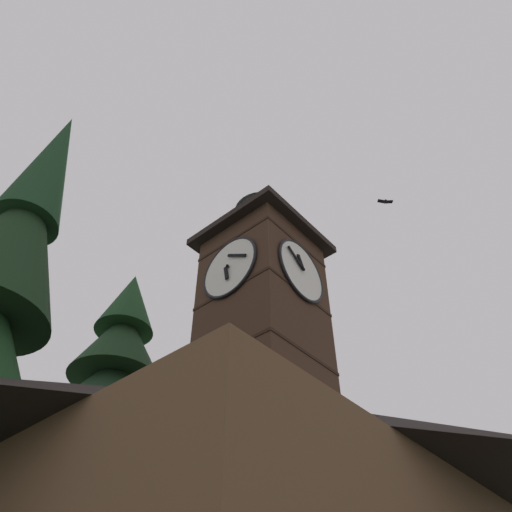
{
  "coord_description": "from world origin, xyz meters",
  "views": [
    {
      "loc": [
        9.09,
        7.33,
        1.27
      ],
      "look_at": [
        -0.65,
        -1.11,
        13.24
      ],
      "focal_mm": 35.32,
      "sensor_mm": 36.0,
      "label": 1
    }
  ],
  "objects_px": {
    "moon": "(30,491)",
    "flying_bird_low": "(385,202)",
    "clock_tower": "(263,291)",
    "pine_tree_behind": "(90,486)"
  },
  "relations": [
    {
      "from": "pine_tree_behind",
      "to": "clock_tower",
      "type": "bearing_deg",
      "value": 101.26
    },
    {
      "from": "pine_tree_behind",
      "to": "moon",
      "type": "distance_m",
      "value": 30.52
    },
    {
      "from": "clock_tower",
      "to": "moon",
      "type": "distance_m",
      "value": 34.61
    },
    {
      "from": "clock_tower",
      "to": "pine_tree_behind",
      "type": "relative_size",
      "value": 0.59
    },
    {
      "from": "pine_tree_behind",
      "to": "moon",
      "type": "bearing_deg",
      "value": -112.76
    },
    {
      "from": "flying_bird_low",
      "to": "clock_tower",
      "type": "bearing_deg",
      "value": -32.91
    },
    {
      "from": "clock_tower",
      "to": "moon",
      "type": "relative_size",
      "value": 4.31
    },
    {
      "from": "clock_tower",
      "to": "flying_bird_low",
      "type": "xyz_separation_m",
      "value": [
        -4.71,
        3.05,
        6.25
      ]
    },
    {
      "from": "moon",
      "to": "flying_bird_low",
      "type": "relative_size",
      "value": 3.41
    },
    {
      "from": "moon",
      "to": "flying_bird_low",
      "type": "distance_m",
      "value": 36.51
    }
  ]
}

